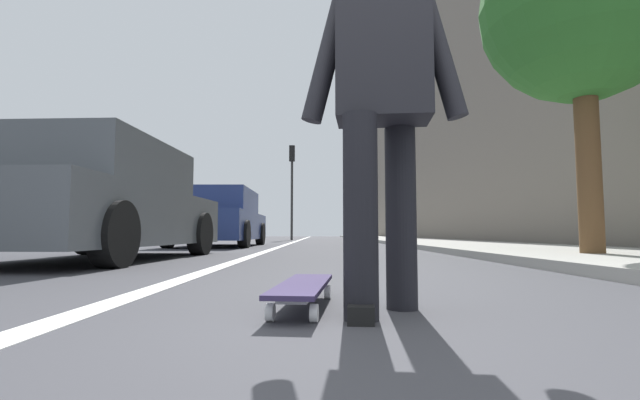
{
  "coord_description": "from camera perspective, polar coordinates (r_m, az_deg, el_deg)",
  "views": [
    {
      "loc": [
        -0.88,
        0.17,
        0.34
      ],
      "look_at": [
        10.93,
        0.16,
        1.24
      ],
      "focal_mm": 24.47,
      "sensor_mm": 36.0,
      "label": 1
    }
  ],
  "objects": [
    {
      "name": "sidewalk_curb",
      "position": [
        19.24,
        10.98,
        -5.16
      ],
      "size": [
        52.0,
        3.2,
        0.1
      ],
      "primitive_type": "cube",
      "color": "#9E9B93",
      "rests_on": "ground"
    },
    {
      "name": "building_facade",
      "position": [
        24.56,
        14.78,
        10.98
      ],
      "size": [
        40.0,
        1.2,
        13.58
      ],
      "primitive_type": "cube",
      "color": "#70675C",
      "rests_on": "ground"
    },
    {
      "name": "traffic_light",
      "position": [
        22.12,
        -3.69,
        3.25
      ],
      "size": [
        0.33,
        0.28,
        4.79
      ],
      "color": "#2D2D2D",
      "rests_on": "ground"
    },
    {
      "name": "skateboard",
      "position": [
        2.01,
        -2.23,
        -11.37
      ],
      "size": [
        0.86,
        0.29,
        0.11
      ],
      "color": "white",
      "rests_on": "ground"
    },
    {
      "name": "parked_car_near",
      "position": [
        6.27,
        -27.01,
        -0.41
      ],
      "size": [
        4.3,
        2.17,
        1.49
      ],
      "color": "#4C5156",
      "rests_on": "ground"
    },
    {
      "name": "parked_car_mid",
      "position": [
        11.83,
        -13.0,
        -2.45
      ],
      "size": [
        4.55,
        2.01,
        1.48
      ],
      "color": "navy",
      "rests_on": "ground"
    },
    {
      "name": "street_tree_near",
      "position": [
        6.78,
        30.96,
        20.85
      ],
      "size": [
        2.42,
        2.42,
        4.39
      ],
      "color": "brown",
      "rests_on": "ground"
    },
    {
      "name": "ground_plane",
      "position": [
        10.89,
        0.87,
        -6.17
      ],
      "size": [
        80.0,
        80.0,
        0.0
      ],
      "primitive_type": "plane",
      "color": "#38383D"
    },
    {
      "name": "lane_stripe_white",
      "position": [
        20.91,
        -2.81,
        -5.3
      ],
      "size": [
        52.0,
        0.16,
        0.01
      ],
      "primitive_type": "cube",
      "color": "silver",
      "rests_on": "ground"
    },
    {
      "name": "skater_person",
      "position": [
        1.96,
        8.12,
        13.47
      ],
      "size": [
        0.44,
        0.72,
        1.64
      ],
      "color": "black",
      "rests_on": "ground"
    }
  ]
}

